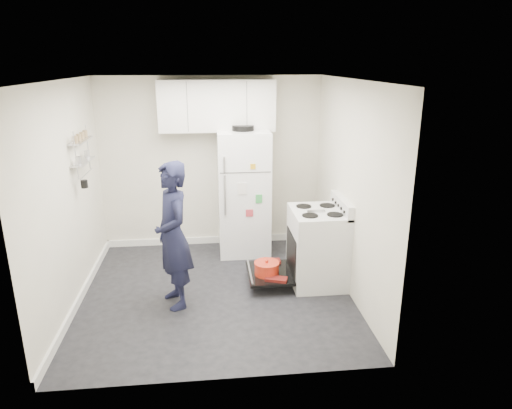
{
  "coord_description": "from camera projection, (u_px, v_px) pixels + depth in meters",
  "views": [
    {
      "loc": [
        -0.05,
        -5.0,
        2.69
      ],
      "look_at": [
        0.51,
        0.17,
        1.05
      ],
      "focal_mm": 32.0,
      "sensor_mm": 36.0,
      "label": 1
    }
  ],
  "objects": [
    {
      "name": "upper_cabinets",
      "position": [
        217.0,
        106.0,
        6.29
      ],
      "size": [
        1.6,
        0.33,
        0.7
      ],
      "primitive_type": "cube",
      "color": "silver",
      "rests_on": "room"
    },
    {
      "name": "room",
      "position": [
        211.0,
        197.0,
        5.21
      ],
      "size": [
        3.21,
        3.21,
        2.51
      ],
      "color": "black",
      "rests_on": "ground"
    },
    {
      "name": "person",
      "position": [
        173.0,
        236.0,
        5.05
      ],
      "size": [
        0.58,
        0.71,
        1.68
      ],
      "primitive_type": "imported",
      "rotation": [
        0.0,
        0.0,
        -1.22
      ],
      "color": "black",
      "rests_on": "ground"
    },
    {
      "name": "wall_shelf_rack",
      "position": [
        82.0,
        151.0,
        5.36
      ],
      "size": [
        0.14,
        0.6,
        0.61
      ],
      "color": "#B2B2B7",
      "rests_on": "room"
    },
    {
      "name": "electric_range",
      "position": [
        316.0,
        247.0,
        5.68
      ],
      "size": [
        0.66,
        0.76,
        1.1
      ],
      "color": "silver",
      "rests_on": "ground"
    },
    {
      "name": "refrigerator",
      "position": [
        244.0,
        192.0,
        6.51
      ],
      "size": [
        0.72,
        0.74,
        1.85
      ],
      "color": "white",
      "rests_on": "ground"
    },
    {
      "name": "open_oven_door",
      "position": [
        268.0,
        271.0,
        5.68
      ],
      "size": [
        0.55,
        0.7,
        0.24
      ],
      "color": "black",
      "rests_on": "ground"
    }
  ]
}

